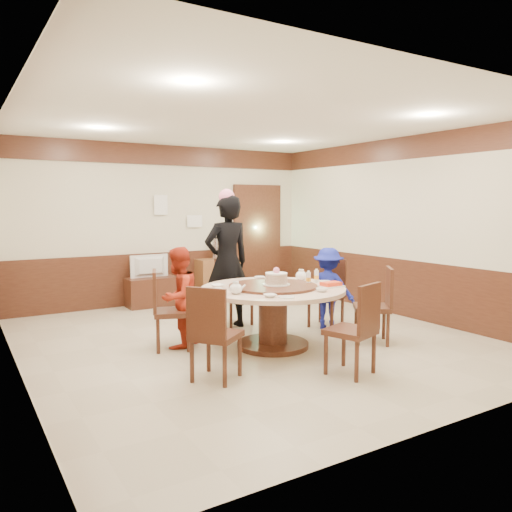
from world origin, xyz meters
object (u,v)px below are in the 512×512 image
shrimp_platter (331,285)px  person_standing (227,262)px  birthday_cake (276,279)px  side_cabinet (218,278)px  thermos (216,249)px  television (151,266)px  tv_stand (151,292)px  person_blue (328,288)px  banquet_table (273,305)px  person_red (178,297)px

shrimp_platter → person_standing: bearing=112.7°
birthday_cake → side_cabinet: 3.38m
shrimp_platter → thermos: 3.58m
shrimp_platter → thermos: (0.22, 3.57, 0.16)m
person_standing → birthday_cake: person_standing is taller
television → side_cabinet: television is taller
shrimp_platter → tv_stand: shrimp_platter is taller
person_blue → birthday_cake: 1.25m
banquet_table → side_cabinet: size_ratio=2.21×
side_cabinet → person_red: bearing=-125.8°
tv_stand → television: (0.00, 0.00, 0.45)m
person_blue → shrimp_platter: size_ratio=3.85×
banquet_table → person_red: (-0.99, 0.61, 0.09)m
tv_stand → side_cabinet: (1.32, 0.03, 0.12)m
person_standing → birthday_cake: (0.05, -1.18, -0.09)m
banquet_table → side_cabinet: (0.88, 3.21, -0.16)m
thermos → birthday_cake: bearing=-104.0°
banquet_table → person_standing: bearing=90.9°
person_blue → thermos: person_blue is taller
shrimp_platter → tv_stand: bearing=106.5°
person_red → side_cabinet: 3.21m
banquet_table → television: bearing=97.7°
person_red → birthday_cake: size_ratio=3.72×
shrimp_platter → tv_stand: size_ratio=0.35×
banquet_table → tv_stand: bearing=97.7°
person_red → thermos: (1.83, 2.60, 0.32)m
shrimp_platter → television: bearing=106.5°
person_blue → birthday_cake: size_ratio=3.45×
television → side_cabinet: 1.35m
birthday_cake → tv_stand: bearing=98.3°
shrimp_platter → television: television is taller
banquet_table → birthday_cake: bearing=-32.8°
person_blue → person_red: bearing=44.5°
person_red → person_standing: bearing=174.3°
person_standing → television: 2.08m
person_standing → television: bearing=-79.2°
side_cabinet → thermos: thermos is taller
tv_stand → television: television is taller
person_standing → side_cabinet: (0.90, 2.05, -0.57)m
person_red → tv_stand: bearing=-137.3°
tv_stand → person_standing: bearing=-78.4°
banquet_table → person_standing: person_standing is taller
person_standing → side_cabinet: 2.31m
birthday_cake → shrimp_platter: 0.68m
person_standing → birthday_cake: size_ratio=5.65×
side_cabinet → person_blue: bearing=-84.0°
person_standing → person_blue: 1.48m
tv_stand → shrimp_platter: bearing=-73.5°
person_blue → tv_stand: bearing=-9.3°
person_blue → shrimp_platter: bearing=103.0°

